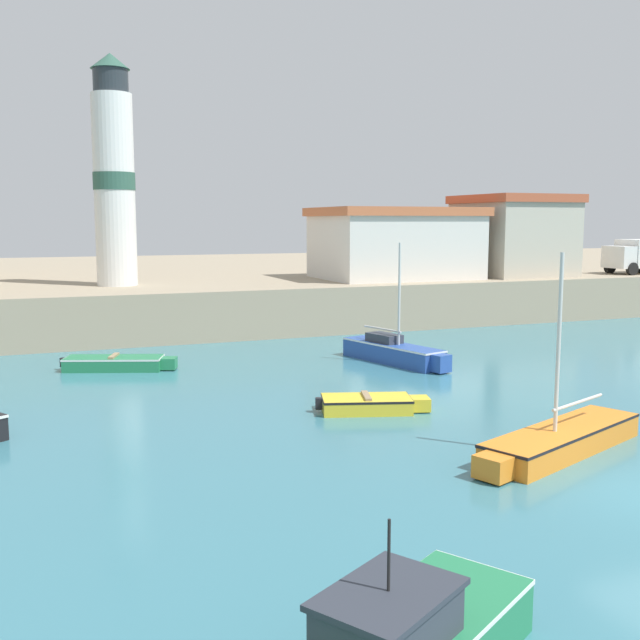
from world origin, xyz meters
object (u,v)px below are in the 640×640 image
object	(u,v)px
lighthouse	(114,175)
dinghy_green_3	(117,363)
harbor_shed_near_wharf	(395,243)
truck_on_quay	(639,255)
dinghy_yellow_6	(370,403)
harbor_shed_far_end	(513,235)
sailboat_blue_4	(393,351)
sailboat_orange_2	(560,439)

from	to	relation	value
lighthouse	dinghy_green_3	bearing A→B (deg)	-97.04
harbor_shed_near_wharf	truck_on_quay	distance (m)	16.60
dinghy_green_3	dinghy_yellow_6	world-z (taller)	dinghy_green_3
dinghy_yellow_6	harbor_shed_near_wharf	bearing A→B (deg)	61.09
lighthouse	harbor_shed_far_end	bearing A→B (deg)	-3.02
sailboat_blue_4	dinghy_yellow_6	bearing A→B (deg)	-122.00
truck_on_quay	harbor_shed_near_wharf	bearing A→B (deg)	171.49
dinghy_green_3	sailboat_blue_4	size ratio (longest dim) A/B	0.78
dinghy_green_3	truck_on_quay	distance (m)	34.69
lighthouse	harbor_shed_far_end	xyz separation A→B (m)	(24.00, -1.27, -3.23)
lighthouse	truck_on_quay	distance (m)	32.86
sailboat_blue_4	dinghy_yellow_6	xyz separation A→B (m)	(-4.34, -6.94, -0.23)
harbor_shed_far_end	truck_on_quay	distance (m)	8.70
dinghy_green_3	harbor_shed_far_end	world-z (taller)	harbor_shed_far_end
lighthouse	harbor_shed_near_wharf	xyz separation A→B (m)	(16.00, -0.72, -3.63)
harbor_shed_near_wharf	lighthouse	bearing A→B (deg)	177.44
lighthouse	harbor_shed_near_wharf	world-z (taller)	lighthouse
sailboat_orange_2	harbor_shed_near_wharf	bearing A→B (deg)	72.13
sailboat_orange_2	lighthouse	bearing A→B (deg)	107.11
lighthouse	harbor_shed_far_end	world-z (taller)	lighthouse
dinghy_yellow_6	dinghy_green_3	bearing A→B (deg)	124.19
harbor_shed_near_wharf	dinghy_yellow_6	bearing A→B (deg)	-118.91
dinghy_yellow_6	sailboat_blue_4	bearing A→B (deg)	58.00
harbor_shed_near_wharf	harbor_shed_far_end	distance (m)	8.03
harbor_shed_far_end	truck_on_quay	bearing A→B (deg)	-12.76
harbor_shed_near_wharf	truck_on_quay	xyz separation A→B (m)	(16.39, -2.45, -0.89)
harbor_shed_far_end	truck_on_quay	xyz separation A→B (m)	(8.39, -1.90, -1.29)
sailboat_orange_2	dinghy_green_3	size ratio (longest dim) A/B	1.40
dinghy_yellow_6	truck_on_quay	bearing A→B (deg)	32.14
lighthouse	sailboat_blue_4	bearing A→B (deg)	-54.30
sailboat_blue_4	lighthouse	world-z (taller)	lighthouse
sailboat_blue_4	harbor_shed_near_wharf	distance (m)	14.72
dinghy_yellow_6	lighthouse	size ratio (longest dim) A/B	0.30
dinghy_yellow_6	lighthouse	bearing A→B (deg)	104.45
sailboat_orange_2	lighthouse	size ratio (longest dim) A/B	0.52
sailboat_blue_4	harbor_shed_far_end	bearing A→B (deg)	39.79
lighthouse	truck_on_quay	bearing A→B (deg)	-5.59
lighthouse	truck_on_quay	size ratio (longest dim) A/B	2.74
dinghy_yellow_6	truck_on_quay	distance (m)	32.28
harbor_shed_far_end	dinghy_yellow_6	bearing A→B (deg)	-134.71
harbor_shed_near_wharf	sailboat_orange_2	bearing A→B (deg)	-107.87
sailboat_orange_2	dinghy_green_3	bearing A→B (deg)	121.42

